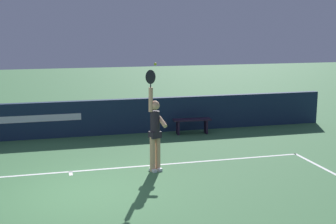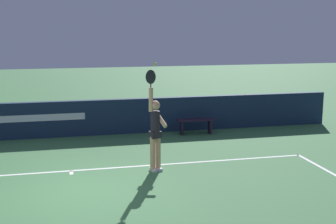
{
  "view_description": "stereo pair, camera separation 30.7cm",
  "coord_description": "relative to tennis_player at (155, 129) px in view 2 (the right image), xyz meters",
  "views": [
    {
      "loc": [
        -0.38,
        -9.42,
        3.53
      ],
      "look_at": [
        2.3,
        0.85,
        1.52
      ],
      "focal_mm": 48.58,
      "sensor_mm": 36.0,
      "label": 1
    },
    {
      "loc": [
        -0.08,
        -9.49,
        3.53
      ],
      "look_at": [
        2.3,
        0.85,
        1.52
      ],
      "focal_mm": 48.58,
      "sensor_mm": 36.0,
      "label": 2
    }
  ],
  "objects": [
    {
      "name": "courtside_bench_far",
      "position": [
        2.08,
        3.54,
        -0.68
      ],
      "size": [
        1.29,
        0.45,
        0.5
      ],
      "color": "black",
      "rests_on": "ground"
    },
    {
      "name": "tennis_ball",
      "position": [
        -0.06,
        -0.33,
        1.62
      ],
      "size": [
        0.07,
        0.07,
        0.07
      ],
      "color": "#CADE2E"
    },
    {
      "name": "ground_plane",
      "position": [
        -2.04,
        -1.11,
        -1.05
      ],
      "size": [
        60.0,
        60.0,
        0.0
      ],
      "primitive_type": "plane",
      "color": "#3D7242"
    },
    {
      "name": "court_lines",
      "position": [
        -2.04,
        -2.05,
        -1.05
      ],
      "size": [
        12.48,
        5.13,
        0.0
      ],
      "color": "white",
      "rests_on": "ground"
    },
    {
      "name": "back_wall",
      "position": [
        -2.04,
        4.15,
        -0.47
      ],
      "size": [
        18.22,
        0.23,
        1.16
      ],
      "color": "#172742",
      "rests_on": "ground"
    },
    {
      "name": "tennis_player",
      "position": [
        0.0,
        0.0,
        0.0
      ],
      "size": [
        0.53,
        0.51,
        2.53
      ],
      "color": "tan",
      "rests_on": "ground"
    }
  ]
}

